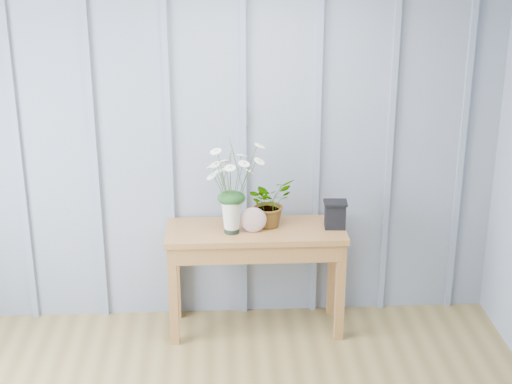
{
  "coord_description": "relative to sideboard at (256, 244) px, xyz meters",
  "views": [
    {
      "loc": [
        0.07,
        -2.82,
        2.8
      ],
      "look_at": [
        0.32,
        1.94,
        1.03
      ],
      "focal_mm": 55.0,
      "sensor_mm": 36.0,
      "label": 1
    }
  ],
  "objects": [
    {
      "name": "felt_disc_vessel",
      "position": [
        -0.02,
        -0.06,
        0.2
      ],
      "size": [
        0.18,
        0.05,
        0.18
      ],
      "primitive_type": "ellipsoid",
      "rotation": [
        0.0,
        0.0,
        -0.03
      ],
      "color": "#8F4854",
      "rests_on": "sideboard"
    },
    {
      "name": "room_shell",
      "position": [
        -0.32,
        -1.08,
        1.35
      ],
      "size": [
        4.0,
        4.5,
        2.5
      ],
      "color": "gray",
      "rests_on": "ground"
    },
    {
      "name": "carved_box",
      "position": [
        0.53,
        -0.01,
        0.21
      ],
      "size": [
        0.16,
        0.13,
        0.19
      ],
      "color": "black",
      "rests_on": "sideboard"
    },
    {
      "name": "sideboard",
      "position": [
        0.0,
        0.0,
        0.0
      ],
      "size": [
        1.2,
        0.45,
        0.75
      ],
      "color": "#966230",
      "rests_on": "ground"
    },
    {
      "name": "daisy_vase",
      "position": [
        -0.16,
        -0.06,
        0.51
      ],
      "size": [
        0.44,
        0.34,
        0.63
      ],
      "color": "black",
      "rests_on": "sideboard"
    },
    {
      "name": "spider_plant",
      "position": [
        0.1,
        0.06,
        0.28
      ],
      "size": [
        0.39,
        0.38,
        0.33
      ],
      "primitive_type": "imported",
      "rotation": [
        0.0,
        0.0,
        0.62
      ],
      "color": "#143A16",
      "rests_on": "sideboard"
    }
  ]
}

